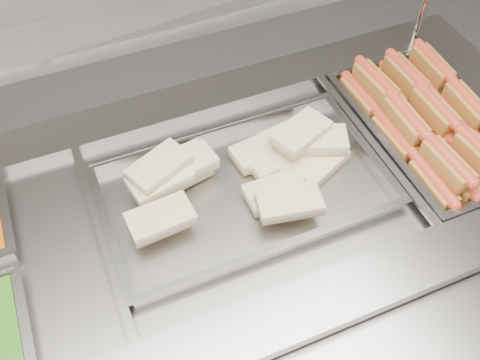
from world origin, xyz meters
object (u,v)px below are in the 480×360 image
pan_hotdogs (430,132)px  pan_wraps (244,191)px  sneeze_guard (179,15)px  steam_counter (225,281)px

pan_hotdogs → pan_wraps: size_ratio=0.81×
pan_hotdogs → pan_wraps: 0.63m
sneeze_guard → pan_wraps: sneeze_guard is taller
sneeze_guard → pan_hotdogs: sneeze_guard is taller
steam_counter → pan_hotdogs: pan_hotdogs is taller
sneeze_guard → pan_wraps: size_ratio=2.32×
steam_counter → pan_wraps: (0.07, -0.01, 0.47)m
pan_hotdogs → sneeze_guard: bearing=154.5°
pan_wraps → pan_hotdogs: bearing=-6.3°
steam_counter → pan_hotdogs: (0.69, -0.08, 0.46)m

